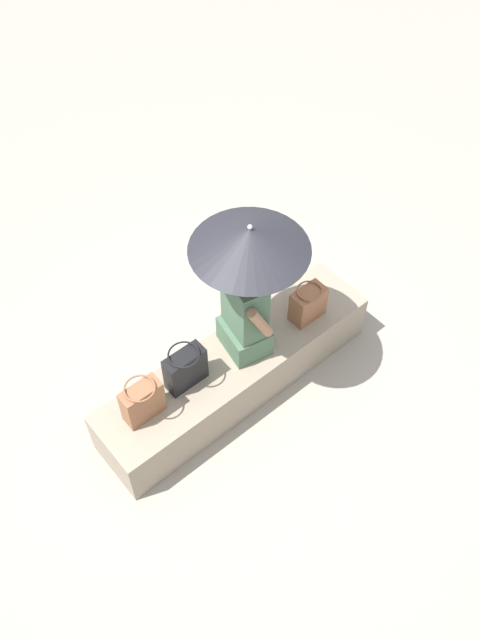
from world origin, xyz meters
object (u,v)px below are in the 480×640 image
object	(u,v)px
parasol	(250,239)
handbag_black	(185,368)
shoulder_bag_spare	(142,401)
tote_bag_canvas	(308,303)
person_seated	(245,311)

from	to	relation	value
parasol	handbag_black	bearing A→B (deg)	-1.38
handbag_black	shoulder_bag_spare	world-z (taller)	handbag_black
tote_bag_canvas	handbag_black	bearing A→B (deg)	-6.15
tote_bag_canvas	parasol	bearing A→B (deg)	-11.36
handbag_black	tote_bag_canvas	bearing A→B (deg)	173.85
person_seated	parasol	world-z (taller)	parasol
parasol	tote_bag_canvas	distance (m)	1.03
person_seated	shoulder_bag_spare	size ratio (longest dim) A/B	2.83
person_seated	shoulder_bag_spare	world-z (taller)	person_seated
tote_bag_canvas	person_seated	bearing A→B (deg)	-9.89
person_seated	handbag_black	distance (m)	0.56
parasol	handbag_black	world-z (taller)	parasol
handbag_black	shoulder_bag_spare	size ratio (longest dim) A/B	1.03
person_seated	parasol	bearing A→B (deg)	-171.02
handbag_black	tote_bag_canvas	distance (m)	1.04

